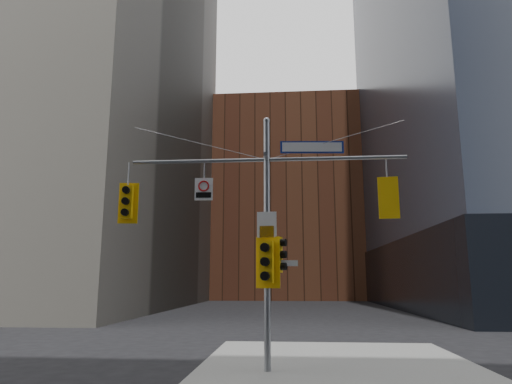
# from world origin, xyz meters

# --- Properties ---
(sidewalk_corner) EXTENTS (8.00, 8.00, 0.15)m
(sidewalk_corner) POSITION_xyz_m (2.00, 4.00, 0.07)
(sidewalk_corner) COLOR gray
(sidewalk_corner) RESTS_ON ground
(brick_midrise) EXTENTS (26.00, 20.00, 28.00)m
(brick_midrise) POSITION_xyz_m (0.00, 58.00, 14.00)
(brick_midrise) COLOR brown
(brick_midrise) RESTS_ON ground
(signal_assembly) EXTENTS (8.00, 0.80, 7.30)m
(signal_assembly) POSITION_xyz_m (0.00, 1.99, 4.42)
(signal_assembly) COLOR gray
(signal_assembly) RESTS_ON ground
(traffic_light_west_arm) EXTENTS (0.58, 0.49, 1.22)m
(traffic_light_west_arm) POSITION_xyz_m (-4.12, 2.01, 4.80)
(traffic_light_west_arm) COLOR yellow
(traffic_light_west_arm) RESTS_ON ground
(traffic_light_east_arm) EXTENTS (0.56, 0.48, 1.18)m
(traffic_light_east_arm) POSITION_xyz_m (3.42, 1.99, 4.80)
(traffic_light_east_arm) COLOR yellow
(traffic_light_east_arm) RESTS_ON ground
(traffic_light_pole_side) EXTENTS (0.43, 0.37, 0.99)m
(traffic_light_pole_side) POSITION_xyz_m (0.32, 1.99, 3.25)
(traffic_light_pole_side) COLOR yellow
(traffic_light_pole_side) RESTS_ON ground
(traffic_light_pole_front) EXTENTS (0.67, 0.58, 1.42)m
(traffic_light_pole_front) POSITION_xyz_m (0.00, 1.73, 3.03)
(traffic_light_pole_front) COLOR yellow
(traffic_light_pole_front) RESTS_ON ground
(street_sign_blade) EXTENTS (1.85, 0.18, 0.36)m
(street_sign_blade) POSITION_xyz_m (1.32, 2.00, 6.35)
(street_sign_blade) COLOR navy
(street_sign_blade) RESTS_ON ground
(regulatory_sign_arm) EXTENTS (0.53, 0.07, 0.66)m
(regulatory_sign_arm) POSITION_xyz_m (-1.84, 1.97, 5.17)
(regulatory_sign_arm) COLOR silver
(regulatory_sign_arm) RESTS_ON ground
(regulatory_sign_pole) EXTENTS (0.55, 0.08, 0.72)m
(regulatory_sign_pole) POSITION_xyz_m (0.00, 1.88, 4.06)
(regulatory_sign_pole) COLOR silver
(regulatory_sign_pole) RESTS_ON ground
(street_blade_ew) EXTENTS (0.82, 0.14, 0.16)m
(street_blade_ew) POSITION_xyz_m (0.45, 2.00, 3.01)
(street_blade_ew) COLOR silver
(street_blade_ew) RESTS_ON ground
(street_blade_ns) EXTENTS (0.06, 0.70, 0.14)m
(street_blade_ns) POSITION_xyz_m (0.00, 2.45, 2.71)
(street_blade_ns) COLOR #145926
(street_blade_ns) RESTS_ON ground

